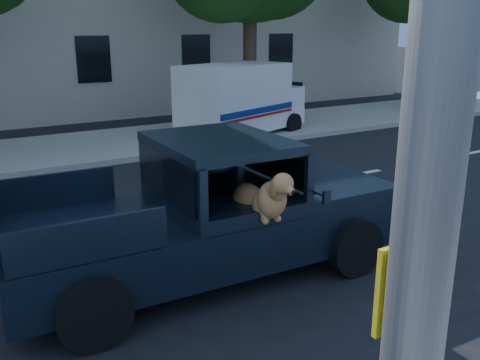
% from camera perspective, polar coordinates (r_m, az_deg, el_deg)
% --- Properties ---
extents(ground, '(120.00, 120.00, 0.00)m').
position_cam_1_polar(ground, '(7.86, 7.42, -9.41)').
color(ground, black).
rests_on(ground, ground).
extents(far_sidewalk, '(60.00, 4.00, 0.15)m').
position_cam_1_polar(far_sidewalk, '(15.71, -13.86, 3.65)').
color(far_sidewalk, gray).
rests_on(far_sidewalk, ground).
extents(lane_stripes, '(21.60, 0.14, 0.01)m').
position_cam_1_polar(lane_stripes, '(11.51, 4.76, -0.85)').
color(lane_stripes, silver).
rests_on(lane_stripes, ground).
extents(pickup_truck, '(5.44, 2.83, 1.93)m').
position_cam_1_polar(pickup_truck, '(7.38, -4.46, -5.53)').
color(pickup_truck, black).
rests_on(pickup_truck, ground).
extents(mail_truck, '(4.49, 3.16, 2.25)m').
position_cam_1_polar(mail_truck, '(16.36, 0.02, 7.86)').
color(mail_truck, silver).
rests_on(mail_truck, ground).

